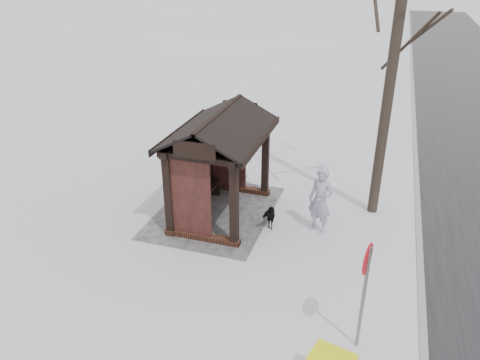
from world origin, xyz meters
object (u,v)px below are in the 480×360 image
Objects in this scene: bus_shelter at (215,143)px; dog at (269,215)px; pedestrian at (321,200)px; road_sign at (366,275)px.

bus_shelter is 4.80× the size of dog.
bus_shelter is 1.92× the size of pedestrian.
pedestrian is at bearing -149.63° from road_sign.
bus_shelter is 3.26m from pedestrian.
bus_shelter is 1.56× the size of road_sign.
road_sign reaches higher than dog.
pedestrian is at bearing 87.96° from bus_shelter.
bus_shelter is 2.48m from dog.
dog is (0.13, -1.37, -0.62)m from pedestrian.
pedestrian reaches higher than dog.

